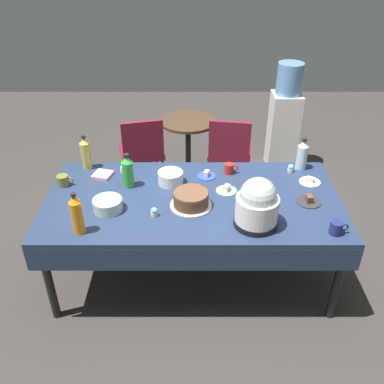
{
  "coord_description": "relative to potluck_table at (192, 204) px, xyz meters",
  "views": [
    {
      "loc": [
        -0.01,
        -2.61,
        2.47
      ],
      "look_at": [
        0.0,
        0.0,
        0.8
      ],
      "focal_mm": 39.08,
      "sensor_mm": 36.0,
      "label": 1
    }
  ],
  "objects": [
    {
      "name": "glass_salad_bowl",
      "position": [
        -0.61,
        -0.16,
        0.11
      ],
      "size": [
        0.21,
        0.21,
        0.09
      ],
      "primitive_type": "cylinder",
      "color": "#B2C6BC",
      "rests_on": "potluck_table"
    },
    {
      "name": "dessert_plate_coral",
      "position": [
        0.52,
        0.11,
        0.07
      ],
      "size": [
        0.17,
        0.17,
        0.04
      ],
      "color": "#E07266",
      "rests_on": "potluck_table"
    },
    {
      "name": "frosted_layer_cake",
      "position": [
        -0.02,
        -0.11,
        0.12
      ],
      "size": [
        0.3,
        0.3,
        0.12
      ],
      "color": "silver",
      "rests_on": "potluck_table"
    },
    {
      "name": "soda_bottle_ginger_ale",
      "position": [
        -0.88,
        0.46,
        0.2
      ],
      "size": [
        0.08,
        0.08,
        0.3
      ],
      "color": "gold",
      "rests_on": "potluck_table"
    },
    {
      "name": "ground",
      "position": [
        0.0,
        0.0,
        -0.69
      ],
      "size": [
        9.0,
        9.0,
        0.0
      ],
      "primitive_type": "plane",
      "color": "#383330"
    },
    {
      "name": "dessert_plate_cream",
      "position": [
        0.93,
        0.22,
        0.07
      ],
      "size": [
        0.17,
        0.17,
        0.05
      ],
      "color": "beige",
      "rests_on": "potluck_table"
    },
    {
      "name": "slow_cooker",
      "position": [
        0.42,
        -0.33,
        0.23
      ],
      "size": [
        0.3,
        0.3,
        0.36
      ],
      "color": "black",
      "rests_on": "potluck_table"
    },
    {
      "name": "potluck_table",
      "position": [
        0.0,
        0.0,
        0.0
      ],
      "size": [
        2.2,
        1.1,
        0.75
      ],
      "color": "navy",
      "rests_on": "ground"
    },
    {
      "name": "round_cafe_table",
      "position": [
        -0.05,
        1.54,
        -0.19
      ],
      "size": [
        0.6,
        0.6,
        0.72
      ],
      "color": "#473323",
      "rests_on": "ground"
    },
    {
      "name": "coffee_mug_red",
      "position": [
        0.3,
        0.37,
        0.1
      ],
      "size": [
        0.11,
        0.07,
        0.09
      ],
      "color": "#B2231E",
      "rests_on": "potluck_table"
    },
    {
      "name": "maroon_chair_right",
      "position": [
        0.39,
        1.32,
        -0.2
      ],
      "size": [
        0.5,
        0.5,
        0.85
      ],
      "color": "maroon",
      "rests_on": "ground"
    },
    {
      "name": "cupcake_vanilla",
      "position": [
        -0.27,
        -0.23,
        0.09
      ],
      "size": [
        0.05,
        0.05,
        0.07
      ],
      "color": "beige",
      "rests_on": "potluck_table"
    },
    {
      "name": "coffee_mug_olive",
      "position": [
        -1.01,
        0.18,
        0.11
      ],
      "size": [
        0.13,
        0.09,
        0.09
      ],
      "color": "olive",
      "rests_on": "potluck_table"
    },
    {
      "name": "coffee_mug_navy",
      "position": [
        0.94,
        -0.43,
        0.11
      ],
      "size": [
        0.13,
        0.09,
        0.09
      ],
      "color": "navy",
      "rests_on": "potluck_table"
    },
    {
      "name": "water_cooler",
      "position": [
        1.05,
        1.85,
        -0.1
      ],
      "size": [
        0.32,
        0.32,
        1.24
      ],
      "color": "silver",
      "rests_on": "ground"
    },
    {
      "name": "dessert_plate_sage",
      "position": [
        0.26,
        0.09,
        0.07
      ],
      "size": [
        0.16,
        0.16,
        0.05
      ],
      "color": "#8CA87F",
      "rests_on": "potluck_table"
    },
    {
      "name": "dessert_plate_cobalt",
      "position": [
        0.11,
        0.31,
        0.07
      ],
      "size": [
        0.15,
        0.15,
        0.05
      ],
      "color": "#2D4CB2",
      "rests_on": "potluck_table"
    },
    {
      "name": "ceramic_snack_bowl",
      "position": [
        -0.18,
        0.21,
        0.11
      ],
      "size": [
        0.2,
        0.2,
        0.1
      ],
      "primitive_type": "cylinder",
      "color": "silver",
      "rests_on": "potluck_table"
    },
    {
      "name": "dessert_plate_charcoal",
      "position": [
        0.85,
        -0.06,
        0.08
      ],
      "size": [
        0.18,
        0.18,
        0.06
      ],
      "color": "#2D2D33",
      "rests_on": "potluck_table"
    },
    {
      "name": "cupcake_mint",
      "position": [
        0.41,
        -0.06,
        0.09
      ],
      "size": [
        0.05,
        0.05,
        0.07
      ],
      "color": "beige",
      "rests_on": "potluck_table"
    },
    {
      "name": "cupcake_rose",
      "position": [
        -0.57,
        0.38,
        0.09
      ],
      "size": [
        0.05,
        0.05,
        0.07
      ],
      "color": "beige",
      "rests_on": "potluck_table"
    },
    {
      "name": "paper_napkin_stack",
      "position": [
        -0.73,
        0.32,
        0.07
      ],
      "size": [
        0.17,
        0.17,
        0.02
      ],
      "primitive_type": "cube",
      "rotation": [
        0.0,
        0.0,
        -0.28
      ],
      "color": "pink",
      "rests_on": "potluck_table"
    },
    {
      "name": "soda_bottle_orange_juice",
      "position": [
        -0.75,
        -0.41,
        0.2
      ],
      "size": [
        0.08,
        0.08,
        0.31
      ],
      "color": "orange",
      "rests_on": "potluck_table"
    },
    {
      "name": "soda_bottle_lime_soda",
      "position": [
        -0.5,
        0.17,
        0.19
      ],
      "size": [
        0.09,
        0.09,
        0.28
      ],
      "color": "green",
      "rests_on": "potluck_table"
    },
    {
      "name": "cupcake_berry",
      "position": [
        0.81,
        0.39,
        0.09
      ],
      "size": [
        0.05,
        0.05,
        0.07
      ],
      "color": "beige",
      "rests_on": "potluck_table"
    },
    {
      "name": "soda_bottle_water",
      "position": [
        0.9,
        0.45,
        0.19
      ],
      "size": [
        0.09,
        0.09,
        0.27
      ],
      "color": "silver",
      "rests_on": "potluck_table"
    },
    {
      "name": "maroon_chair_left",
      "position": [
        -0.53,
        1.32,
        -0.2
      ],
      "size": [
        0.53,
        0.53,
        0.85
      ],
      "color": "maroon",
      "rests_on": "ground"
    }
  ]
}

